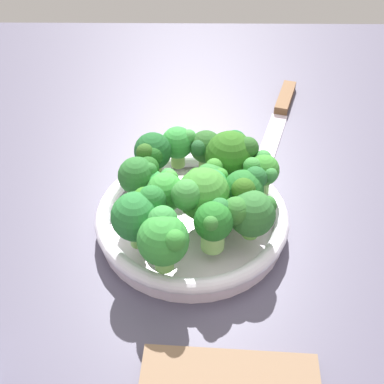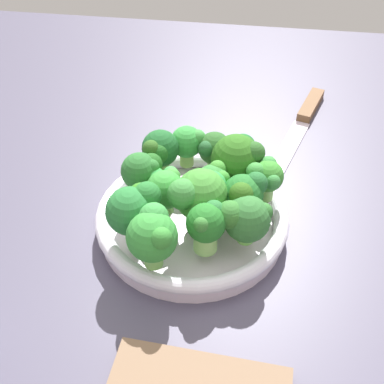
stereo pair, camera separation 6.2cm
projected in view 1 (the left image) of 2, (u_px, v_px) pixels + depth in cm
name	position (u px, v px, depth cm)	size (l,w,h in cm)	color
ground_plane	(188.00, 239.00, 66.99)	(130.00, 130.00, 2.50)	#4B475C
bowl	(192.00, 219.00, 65.37)	(24.52, 24.52, 3.48)	white
broccoli_floret_0	(164.00, 188.00, 62.16)	(5.37, 5.30, 5.81)	#7EBF53
broccoli_floret_1	(210.00, 180.00, 63.65)	(4.46, 5.08, 5.53)	#84BA5D
broccoli_floret_2	(139.00, 213.00, 57.25)	(6.14, 6.21, 7.33)	#77B756
broccoli_floret_3	(232.00, 154.00, 66.22)	(6.83, 6.88, 7.18)	#8CBD5D
broccoli_floret_4	(164.00, 238.00, 54.44)	(6.15, 5.68, 7.32)	#79BD59
broccoli_floret_5	(215.00, 222.00, 57.12)	(4.87, 4.54, 6.42)	#98D371
broccoli_floret_6	(262.00, 170.00, 64.34)	(4.74, 4.76, 5.85)	#82C05E
broccoli_floret_7	(179.00, 143.00, 68.52)	(4.37, 4.86, 6.01)	#91C15E
broccoli_floret_8	(152.00, 153.00, 66.46)	(5.43, 4.95, 6.54)	#8CC55E
broccoli_floret_9	(206.00, 147.00, 68.38)	(4.57, 4.90, 5.68)	#99CA67
broccoli_floret_10	(249.00, 213.00, 58.53)	(5.49, 6.43, 6.17)	#77C452
broccoli_floret_11	(139.00, 176.00, 62.78)	(4.81, 5.05, 6.64)	#83C864
broccoli_floret_12	(245.00, 189.00, 61.24)	(5.58, 5.38, 6.54)	#89BE55
broccoli_floret_13	(201.00, 193.00, 59.84)	(6.89, 7.01, 7.39)	#86CA6A
knife	(280.00, 113.00, 86.26)	(26.13, 10.11, 1.50)	silver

